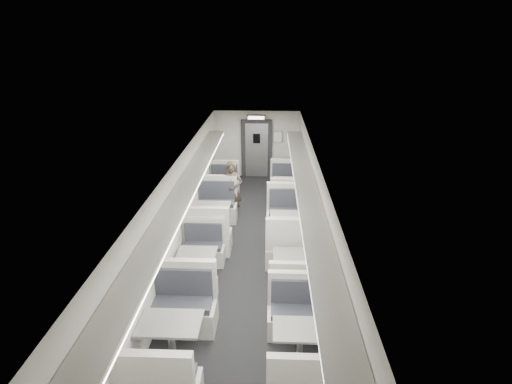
# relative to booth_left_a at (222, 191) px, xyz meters

# --- Properties ---
(room) EXTENTS (3.24, 12.24, 2.64)m
(room) POSITION_rel_booth_left_a_xyz_m (1.00, -3.60, 0.85)
(room) COLOR black
(room) RESTS_ON ground
(booth_left_a) EXTENTS (0.97, 1.97, 1.06)m
(booth_left_a) POSITION_rel_booth_left_a_xyz_m (0.00, 0.00, 0.00)
(booth_left_a) COLOR #B1ADA6
(booth_left_a) RESTS_ON room
(booth_left_b) EXTENTS (1.16, 2.35, 1.26)m
(booth_left_b) POSITION_rel_booth_left_a_xyz_m (0.00, -2.22, 0.07)
(booth_left_b) COLOR #B1ADA6
(booth_left_b) RESTS_ON room
(booth_left_c) EXTENTS (0.97, 1.97, 1.05)m
(booth_left_c) POSITION_rel_booth_left_a_xyz_m (0.00, -4.32, -0.00)
(booth_left_c) COLOR #B1ADA6
(booth_left_c) RESTS_ON room
(booth_left_d) EXTENTS (1.16, 2.35, 1.26)m
(booth_left_d) POSITION_rel_booth_left_a_xyz_m (0.00, -6.63, 0.07)
(booth_left_d) COLOR #B1ADA6
(booth_left_d) RESTS_ON room
(booth_right_a) EXTENTS (0.99, 2.00, 1.07)m
(booth_right_a) POSITION_rel_booth_left_a_xyz_m (2.00, 0.15, 0.00)
(booth_right_a) COLOR #B1ADA6
(booth_right_a) RESTS_ON room
(booth_right_b) EXTENTS (1.16, 2.36, 1.26)m
(booth_right_b) POSITION_rel_booth_left_a_xyz_m (2.00, -2.75, 0.07)
(booth_right_b) COLOR #B1ADA6
(booth_right_b) RESTS_ON room
(booth_right_c) EXTENTS (1.00, 2.03, 1.08)m
(booth_right_c) POSITION_rel_booth_left_a_xyz_m (2.00, -4.34, 0.01)
(booth_right_c) COLOR #B1ADA6
(booth_right_c) RESTS_ON room
(booth_right_d) EXTENTS (1.03, 2.08, 1.11)m
(booth_right_d) POSITION_rel_booth_left_a_xyz_m (2.00, -6.59, 0.02)
(booth_right_d) COLOR #B1ADA6
(booth_right_d) RESTS_ON room
(passenger) EXTENTS (0.63, 0.45, 1.64)m
(passenger) POSITION_rel_booth_left_a_xyz_m (0.43, -1.11, 0.47)
(passenger) COLOR black
(passenger) RESTS_ON room
(window_a) EXTENTS (0.02, 1.18, 0.84)m
(window_a) POSITION_rel_booth_left_a_xyz_m (-0.49, -0.20, 1.00)
(window_a) COLOR black
(window_a) RESTS_ON room
(window_b) EXTENTS (0.02, 1.18, 0.84)m
(window_b) POSITION_rel_booth_left_a_xyz_m (-0.49, -2.40, 1.00)
(window_b) COLOR black
(window_b) RESTS_ON room
(window_c) EXTENTS (0.02, 1.18, 0.84)m
(window_c) POSITION_rel_booth_left_a_xyz_m (-0.49, -4.60, 1.00)
(window_c) COLOR black
(window_c) RESTS_ON room
(window_d) EXTENTS (0.02, 1.18, 0.84)m
(window_d) POSITION_rel_booth_left_a_xyz_m (-0.49, -6.80, 1.00)
(window_d) COLOR black
(window_d) RESTS_ON room
(luggage_rack_left) EXTENTS (0.46, 10.40, 0.09)m
(luggage_rack_left) POSITION_rel_booth_left_a_xyz_m (-0.24, -3.90, 1.56)
(luggage_rack_left) COLOR #B1ADA6
(luggage_rack_left) RESTS_ON room
(luggage_rack_right) EXTENTS (0.46, 10.40, 0.09)m
(luggage_rack_right) POSITION_rel_booth_left_a_xyz_m (2.24, -3.90, 1.56)
(luggage_rack_right) COLOR #B1ADA6
(luggage_rack_right) RESTS_ON room
(vestibule_door) EXTENTS (1.10, 0.13, 2.10)m
(vestibule_door) POSITION_rel_booth_left_a_xyz_m (1.00, 2.33, 0.69)
(vestibule_door) COLOR black
(vestibule_door) RESTS_ON room
(exit_sign) EXTENTS (0.62, 0.12, 0.16)m
(exit_sign) POSITION_rel_booth_left_a_xyz_m (1.00, 1.84, 1.93)
(exit_sign) COLOR black
(exit_sign) RESTS_ON room
(wall_notice) EXTENTS (0.32, 0.02, 0.40)m
(wall_notice) POSITION_rel_booth_left_a_xyz_m (1.75, 2.32, 1.15)
(wall_notice) COLOR silver
(wall_notice) RESTS_ON room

